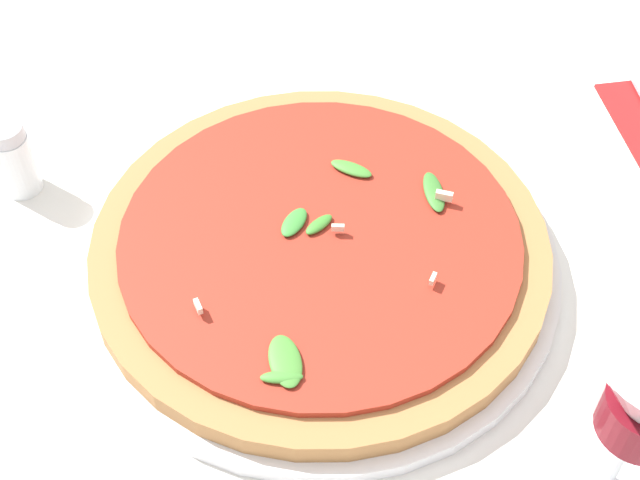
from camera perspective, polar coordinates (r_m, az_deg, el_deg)
name	(u,v)px	position (r m, az deg, el deg)	size (l,w,h in m)	color
ground_plane	(329,253)	(0.70, 0.59, -0.84)	(6.00, 6.00, 0.00)	silver
pizza_arugula_main	(320,251)	(0.67, 0.00, -0.73)	(0.36, 0.36, 0.05)	white
shaker_pepper	(14,159)	(0.76, -19.00, 4.95)	(0.03, 0.03, 0.07)	silver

